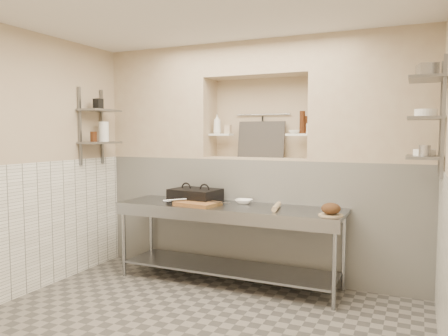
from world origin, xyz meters
The scene contains 46 objects.
floor centered at (0.00, 0.00, -0.05)m, with size 4.00×3.90×0.10m, color slate.
wall_left centered at (-2.05, 0.00, 1.40)m, with size 0.10×3.90×2.80m, color tan.
wall_back centered at (0.00, 2.00, 1.40)m, with size 4.00×0.10×2.80m, color tan.
backwall_lower centered at (0.00, 1.75, 0.70)m, with size 4.00×0.40×1.40m, color white.
alcove_sill centered at (0.00, 1.75, 1.41)m, with size 1.30×0.40×0.02m, color tan.
backwall_pillar_left centered at (-1.33, 1.75, 2.10)m, with size 1.35×0.40×1.40m, color tan.
backwall_pillar_right centered at (1.33, 1.75, 2.10)m, with size 1.35×0.40×1.40m, color tan.
backwall_header centered at (0.00, 1.75, 2.60)m, with size 1.30×0.40×0.40m, color tan.
wainscot_left centered at (-1.99, 0.00, 0.70)m, with size 0.02×3.90×1.40m, color white.
wainscot_right centered at (1.99, 0.00, 0.70)m, with size 0.02×3.90×1.40m, color white.
alcove_shelf_left centered at (-0.50, 1.75, 1.70)m, with size 0.28×0.16×0.03m, color white.
alcove_shelf_right centered at (0.50, 1.75, 1.70)m, with size 0.28×0.16×0.03m, color white.
utensil_rail centered at (0.00, 1.92, 1.95)m, with size 0.02×0.02×0.70m, color gray.
hanging_steel centered at (0.00, 1.90, 1.78)m, with size 0.02×0.02×0.30m, color black.
splash_panel centered at (0.00, 1.85, 1.64)m, with size 0.60×0.02×0.45m, color #383330.
shelf_rail_left_a centered at (-1.98, 1.25, 1.80)m, with size 0.03×0.03×0.95m, color slate.
shelf_rail_left_b centered at (-1.98, 0.85, 1.80)m, with size 0.03×0.03×0.95m, color slate.
wall_shelf_left_lower centered at (-1.84, 1.05, 1.60)m, with size 0.30×0.50×0.03m, color slate.
wall_shelf_left_upper centered at (-1.84, 1.05, 2.00)m, with size 0.30×0.50×0.03m, color slate.
shelf_rail_right_a centered at (1.98, 1.25, 1.85)m, with size 0.03×0.03×1.05m, color slate.
shelf_rail_right_b centered at (1.98, 0.85, 1.85)m, with size 0.03×0.03×1.05m, color slate.
wall_shelf_right_lower centered at (1.84, 1.05, 1.50)m, with size 0.30×0.50×0.03m, color slate.
wall_shelf_right_mid centered at (1.84, 1.05, 1.85)m, with size 0.30×0.50×0.03m, color slate.
wall_shelf_right_upper centered at (1.84, 1.05, 2.20)m, with size 0.30×0.50×0.03m, color slate.
prep_table centered at (-0.16, 1.18, 0.64)m, with size 2.60×0.70×0.90m.
panini_press centered at (-0.63, 1.30, 0.98)m, with size 0.60×0.47×0.15m.
cutting_board centered at (-0.48, 1.05, 0.92)m, with size 0.47×0.33×0.04m, color brown.
knife_blade centered at (-0.22, 1.09, 0.95)m, with size 0.29×0.03×0.01m, color gray.
tongs centered at (-0.73, 0.97, 0.96)m, with size 0.03×0.03×0.28m, color gray.
mixing_bowl centered at (-0.05, 1.40, 0.92)m, with size 0.20×0.20×0.05m, color white.
rolling_pin centered at (0.41, 1.18, 0.93)m, with size 0.06×0.06×0.38m, color tan.
bread_board centered at (1.02, 1.05, 0.91)m, with size 0.24×0.24×0.01m, color tan.
bread_loaf centered at (1.02, 1.05, 0.97)m, with size 0.19×0.19×0.11m, color #4C2D19.
bottle_soap centered at (-0.55, 1.74, 1.84)m, with size 0.10×0.10×0.25m, color white.
jar_alcove centered at (-0.41, 1.77, 1.77)m, with size 0.07×0.07×0.11m, color tan.
bowl_alcove centered at (0.45, 1.73, 1.73)m, with size 0.13×0.13×0.04m, color white.
condiment_a centered at (0.58, 1.78, 1.82)m, with size 0.06×0.06×0.21m, color #381A0B.
condiment_b centered at (0.54, 1.76, 1.84)m, with size 0.07×0.07×0.26m, color #381A0B.
condiment_c centered at (0.63, 1.75, 1.77)m, with size 0.07×0.07×0.12m, color white.
jug_left centered at (-1.84, 1.12, 1.74)m, with size 0.12×0.12×0.25m, color white.
jar_left centered at (-1.84, 0.94, 1.68)m, with size 0.08×0.08×0.13m, color #381A0B.
box_left_upper centered at (-1.84, 1.03, 2.08)m, with size 0.09×0.09×0.13m, color black.
bowl_right centered at (1.84, 1.08, 1.54)m, with size 0.19×0.19×0.06m, color white.
canister_right centered at (1.84, 0.95, 1.56)m, with size 0.10×0.10×0.10m, color gray.
bowl_right_mid centered at (1.84, 1.13, 1.90)m, with size 0.20×0.20×0.07m, color white.
basket_right centered at (1.84, 1.10, 2.28)m, with size 0.16×0.20×0.13m, color gray.
Camera 1 is at (1.80, -3.28, 1.71)m, focal length 35.00 mm.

